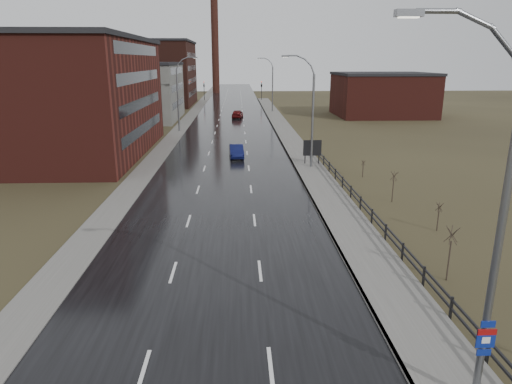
{
  "coord_description": "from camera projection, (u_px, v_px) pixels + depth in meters",
  "views": [
    {
      "loc": [
        1.19,
        -10.1,
        10.82
      ],
      "look_at": [
        2.29,
        16.91,
        3.0
      ],
      "focal_mm": 32.0,
      "sensor_mm": 36.0,
      "label": 1
    }
  ],
  "objects": [
    {
      "name": "road",
      "position": [
        230.0,
        133.0,
        70.23
      ],
      "size": [
        14.0,
        300.0,
        0.06
      ],
      "primitive_type": "cube",
      "color": "black",
      "rests_on": "ground"
    },
    {
      "name": "sidewalk_right",
      "position": [
        311.0,
        170.0,
        46.55
      ],
      "size": [
        3.2,
        180.0,
        0.18
      ],
      "primitive_type": "cube",
      "color": "#595651",
      "rests_on": "ground"
    },
    {
      "name": "curb_right",
      "position": [
        296.0,
        170.0,
        46.49
      ],
      "size": [
        0.16,
        180.0,
        0.18
      ],
      "primitive_type": "cube",
      "color": "slate",
      "rests_on": "ground"
    },
    {
      "name": "sidewalk_left",
      "position": [
        176.0,
        133.0,
        69.9
      ],
      "size": [
        2.4,
        260.0,
        0.12
      ],
      "primitive_type": "cube",
      "color": "#595651",
      "rests_on": "ground"
    },
    {
      "name": "warehouse_near",
      "position": [
        47.0,
        96.0,
        53.15
      ],
      "size": [
        22.44,
        28.56,
        13.5
      ],
      "color": "#471914",
      "rests_on": "ground"
    },
    {
      "name": "warehouse_mid",
      "position": [
        135.0,
        91.0,
        85.35
      ],
      "size": [
        16.32,
        20.4,
        10.5
      ],
      "color": "slate",
      "rests_on": "ground"
    },
    {
      "name": "warehouse_far",
      "position": [
        140.0,
        73.0,
        113.26
      ],
      "size": [
        26.52,
        24.48,
        15.5
      ],
      "color": "#331611",
      "rests_on": "ground"
    },
    {
      "name": "building_right",
      "position": [
        382.0,
        94.0,
        91.35
      ],
      "size": [
        18.36,
        16.32,
        8.5
      ],
      "color": "#471914",
      "rests_on": "ground"
    },
    {
      "name": "smokestack",
      "position": [
        215.0,
        46.0,
        152.08
      ],
      "size": [
        2.7,
        2.7,
        30.7
      ],
      "color": "#331611",
      "rests_on": "ground"
    },
    {
      "name": "streetlight_main",
      "position": [
        490.0,
        231.0,
        13.21
      ],
      "size": [
        3.91,
        0.29,
        12.11
      ],
      "color": "slate",
      "rests_on": "ground"
    },
    {
      "name": "streetlight_right_mid",
      "position": [
        310.0,
        112.0,
        45.91
      ],
      "size": [
        3.36,
        0.28,
        11.35
      ],
      "color": "slate",
      "rests_on": "ground"
    },
    {
      "name": "streetlight_left",
      "position": [
        180.0,
        94.0,
        70.24
      ],
      "size": [
        3.36,
        0.28,
        11.35
      ],
      "color": "slate",
      "rests_on": "ground"
    },
    {
      "name": "streetlight_right_far",
      "position": [
        271.0,
        84.0,
        97.74
      ],
      "size": [
        3.36,
        0.28,
        11.35
      ],
      "color": "slate",
      "rests_on": "ground"
    },
    {
      "name": "guardrail",
      "position": [
        375.0,
        218.0,
        30.43
      ],
      "size": [
        0.1,
        53.05,
        1.1
      ],
      "color": "black",
      "rests_on": "ground"
    },
    {
      "name": "shrub_c",
      "position": [
        450.0,
        252.0,
        22.88
      ],
      "size": [
        0.68,
        0.72,
        2.91
      ],
      "color": "#382D23",
      "rests_on": "ground"
    },
    {
      "name": "shrub_d",
      "position": [
        438.0,
        216.0,
        29.76
      ],
      "size": [
        0.46,
        0.49,
        1.94
      ],
      "color": "#382D23",
      "rests_on": "ground"
    },
    {
      "name": "shrub_e",
      "position": [
        393.0,
        186.0,
        35.83
      ],
      "size": [
        0.58,
        0.62,
        2.47
      ],
      "color": "#382D23",
      "rests_on": "ground"
    },
    {
      "name": "shrub_f",
      "position": [
        363.0,
        168.0,
        43.66
      ],
      "size": [
        0.4,
        0.42,
        1.65
      ],
      "color": "#382D23",
      "rests_on": "ground"
    },
    {
      "name": "billboard",
      "position": [
        312.0,
        149.0,
        48.38
      ],
      "size": [
        1.94,
        0.17,
        2.72
      ],
      "color": "black",
      "rests_on": "ground"
    },
    {
      "name": "traffic_light_left",
      "position": [
        204.0,
        84.0,
        126.24
      ],
      "size": [
        0.58,
        2.73,
        5.3
      ],
      "color": "black",
      "rests_on": "ground"
    },
    {
      "name": "traffic_light_right",
      "position": [
        262.0,
        84.0,
        126.86
      ],
      "size": [
        0.58,
        2.73,
        5.3
      ],
      "color": "black",
      "rests_on": "ground"
    },
    {
      "name": "car_near",
      "position": [
        236.0,
        152.0,
        52.41
      ],
      "size": [
        1.8,
        4.51,
        1.46
      ],
      "primitive_type": "imported",
      "rotation": [
        0.0,
        0.0,
        0.06
      ],
      "color": "#0C103E",
      "rests_on": "ground"
    },
    {
      "name": "car_far",
      "position": [
        237.0,
        114.0,
        88.18
      ],
      "size": [
        2.44,
        4.94,
        1.62
      ],
      "primitive_type": "imported",
      "rotation": [
        0.0,
        0.0,
        3.03
      ],
      "color": "#560E0F",
      "rests_on": "ground"
    }
  ]
}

